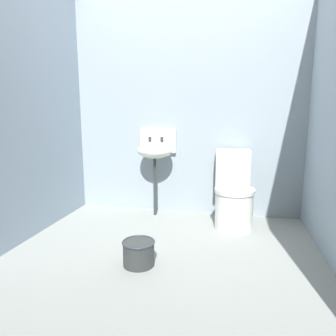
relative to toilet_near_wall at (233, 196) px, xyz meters
name	(u,v)px	position (x,y,z in m)	size (l,w,h in m)	color
ground_plane	(160,265)	(-0.56, -0.93, -0.36)	(3.01, 2.95, 0.08)	gray
wall_back	(187,106)	(-0.56, 0.40, 0.92)	(3.01, 0.10, 2.49)	#8E9DA5
wall_left	(8,104)	(-1.92, -0.83, 0.92)	(0.10, 2.75, 2.49)	#879AAB
toilet_near_wall	(233,196)	(0.00, 0.00, 0.00)	(0.44, 0.63, 0.78)	silver
sink	(155,150)	(-0.88, 0.19, 0.43)	(0.42, 0.35, 0.99)	#313535
bucket	(139,252)	(-0.71, -1.02, -0.22)	(0.26, 0.26, 0.20)	#313535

